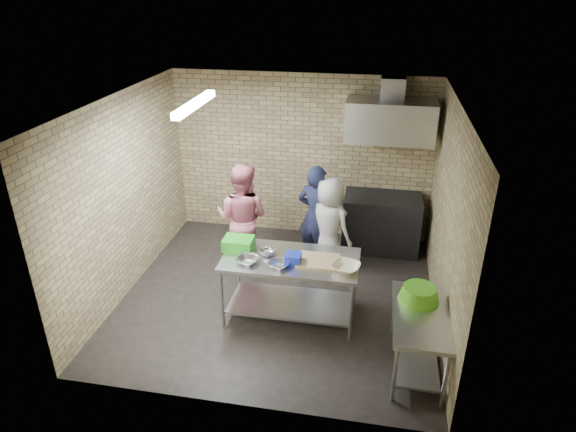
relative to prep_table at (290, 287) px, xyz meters
The scene contains 26 objects.
floor 0.62m from the prep_table, 122.16° to the left, with size 4.20×4.20×0.00m, color black.
ceiling 2.32m from the prep_table, 122.16° to the left, with size 4.20×4.20×0.00m, color black.
back_wall 2.56m from the prep_table, 95.73° to the left, with size 4.20×0.06×2.70m, color tan.
front_wall 1.88m from the prep_table, 98.39° to the right, with size 4.20×0.06×2.70m, color tan.
left_wall 2.54m from the prep_table, behind, with size 0.06×4.00×2.70m, color tan.
right_wall 2.11m from the prep_table, 11.54° to the left, with size 0.06×4.00×2.70m, color tan.
prep_table is the anchor object (origin of this frame).
side_counter 1.72m from the prep_table, 24.76° to the right, with size 0.60×1.20×0.75m, color silver.
stove 2.31m from the prep_table, 61.30° to the left, with size 1.20×0.70×0.90m, color black.
range_hood 2.89m from the prep_table, 61.89° to the left, with size 1.30×0.60×0.60m, color silver.
hood_duct 3.27m from the prep_table, 63.51° to the left, with size 0.35×0.30×0.30m, color #A5A8AD.
wall_shelf 3.06m from the prep_table, 58.13° to the left, with size 0.80×0.20×0.04m, color #3F2B19.
fluorescent_fixture 2.57m from the prep_table, 162.95° to the left, with size 0.10×1.25×0.08m, color white.
green_crate 0.87m from the prep_table, behind, with size 0.38×0.28×0.15m, color green.
blue_tub 0.50m from the prep_table, 63.43° to the right, with size 0.19×0.19×0.12m, color #182BB9.
cutting_board 0.56m from the prep_table, ahead, with size 0.52×0.40×0.03m, color tan.
mixing_bowl_a 0.71m from the prep_table, 158.20° to the right, with size 0.27×0.27×0.07m, color silver.
mixing_bowl_b 0.55m from the prep_table, behind, with size 0.20×0.20×0.06m, color #ADAFB4.
mixing_bowl_c 0.52m from the prep_table, 114.44° to the right, with size 0.25×0.25×0.06m, color silver.
ceramic_bowl 0.85m from the prep_table, 12.09° to the right, with size 0.33×0.33×0.08m, color #F1E6C1.
green_basin 1.66m from the prep_table, 16.97° to the right, with size 0.46×0.46×0.17m, color #59C626, non-canonical shape.
bottle_red 3.01m from the prep_table, 62.91° to the left, with size 0.07×0.07×0.18m, color #B22619.
bottle_green 3.18m from the prep_table, 55.48° to the left, with size 0.06×0.06×0.15m, color green.
man_navy 1.40m from the prep_table, 84.14° to the left, with size 0.59×0.38×1.60m, color black.
woman_pink 1.43m from the prep_table, 131.00° to the left, with size 0.81×0.63×1.66m, color #C16675.
woman_white 1.32m from the prep_table, 73.99° to the left, with size 0.72×0.47×1.47m, color silver.
Camera 1 is at (1.19, -5.70, 4.05)m, focal length 31.34 mm.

